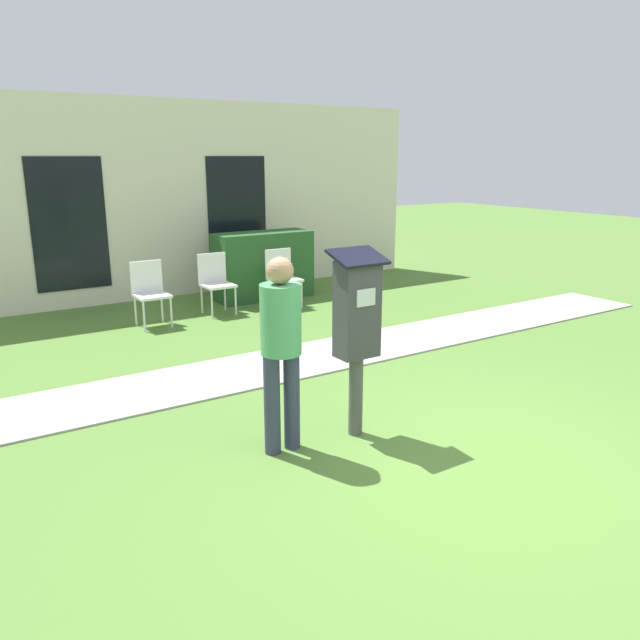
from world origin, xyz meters
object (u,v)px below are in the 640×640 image
(person_standing, at_px, (281,340))
(outdoor_chair_left, at_px, (150,288))
(parking_meter, at_px, (357,319))
(outdoor_chair_middle, at_px, (215,279))
(outdoor_chair_right, at_px, (282,273))

(person_standing, bearing_deg, outdoor_chair_left, 104.22)
(parking_meter, bearing_deg, outdoor_chair_middle, 80.85)
(outdoor_chair_right, bearing_deg, parking_meter, -120.48)
(outdoor_chair_left, bearing_deg, outdoor_chair_middle, 8.60)
(parking_meter, height_order, outdoor_chair_right, parking_meter)
(person_standing, xyz_separation_m, outdoor_chair_middle, (1.41, 4.50, -0.40))
(outdoor_chair_middle, bearing_deg, parking_meter, -117.32)
(outdoor_chair_left, height_order, outdoor_chair_middle, same)
(person_standing, xyz_separation_m, outdoor_chair_left, (0.36, 4.34, -0.40))
(outdoor_chair_middle, bearing_deg, outdoor_chair_right, -26.97)
(parking_meter, height_order, person_standing, parking_meter)
(person_standing, relative_size, outdoor_chair_right, 1.76)
(person_standing, relative_size, outdoor_chair_middle, 1.76)
(parking_meter, height_order, outdoor_chair_left, parking_meter)
(person_standing, bearing_deg, outdoor_chair_middle, 91.55)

